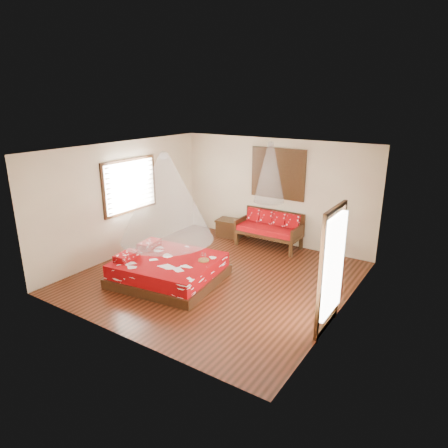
% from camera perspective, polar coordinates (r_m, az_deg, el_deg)
% --- Properties ---
extents(room, '(5.54, 5.54, 2.84)m').
position_cam_1_polar(room, '(8.41, -1.20, 1.10)').
color(room, black).
rests_on(room, ground).
extents(bed, '(2.34, 2.17, 0.64)m').
position_cam_1_polar(bed, '(8.75, -7.97, -6.44)').
color(bed, black).
rests_on(bed, floor).
extents(daybed, '(1.70, 0.76, 0.94)m').
position_cam_1_polar(daybed, '(10.58, 6.59, -0.49)').
color(daybed, black).
rests_on(daybed, floor).
extents(storage_chest, '(0.78, 0.61, 0.49)m').
position_cam_1_polar(storage_chest, '(11.34, 0.84, -0.56)').
color(storage_chest, black).
rests_on(storage_chest, floor).
extents(shutter_panel, '(1.52, 0.06, 1.32)m').
position_cam_1_polar(shutter_panel, '(10.54, 7.70, 7.14)').
color(shutter_panel, black).
rests_on(shutter_panel, wall_back).
extents(window_left, '(0.10, 1.74, 1.34)m').
position_cam_1_polar(window_left, '(10.21, -13.25, 5.34)').
color(window_left, black).
rests_on(window_left, wall_left).
extents(glazed_door, '(0.08, 1.02, 2.16)m').
position_cam_1_polar(glazed_door, '(6.88, 14.94, -6.35)').
color(glazed_door, black).
rests_on(glazed_door, floor).
extents(wine_tray, '(0.23, 0.23, 0.19)m').
position_cam_1_polar(wine_tray, '(8.45, -2.92, -4.96)').
color(wine_tray, brown).
rests_on(wine_tray, bed).
extents(mosquito_net_main, '(1.94, 1.94, 1.80)m').
position_cam_1_polar(mosquito_net_main, '(8.22, -8.33, 3.76)').
color(mosquito_net_main, white).
rests_on(mosquito_net_main, ceiling).
extents(mosquito_net_daybed, '(0.79, 0.79, 1.50)m').
position_cam_1_polar(mosquito_net_daybed, '(10.11, 6.55, 7.32)').
color(mosquito_net_daybed, white).
rests_on(mosquito_net_daybed, ceiling).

